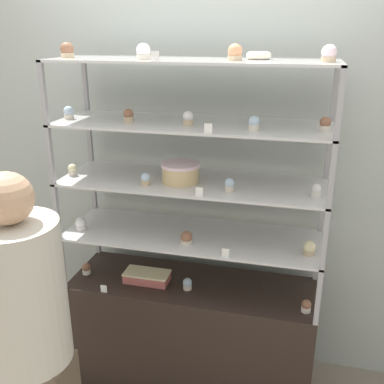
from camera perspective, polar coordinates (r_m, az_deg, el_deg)
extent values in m
plane|color=gray|center=(3.04, 0.00, -22.63)|extent=(20.00, 20.00, 0.00)
cube|color=#A8B2AD|center=(2.71, 1.94, 3.76)|extent=(8.00, 0.05, 2.60)
cube|color=black|center=(2.82, 0.00, -17.47)|extent=(1.39, 0.46, 0.69)
cube|color=#99999E|center=(2.95, -11.96, -4.81)|extent=(0.02, 0.02, 0.31)
cube|color=#99999E|center=(2.68, 15.62, -7.72)|extent=(0.02, 0.02, 0.31)
cube|color=#99999E|center=(2.60, -16.15, -8.68)|extent=(0.02, 0.02, 0.31)
cube|color=#99999E|center=(2.30, 15.74, -12.72)|extent=(0.02, 0.02, 0.31)
cube|color=silver|center=(2.48, 0.00, -5.50)|extent=(1.39, 0.46, 0.01)
cube|color=#99999E|center=(2.83, -12.40, 0.87)|extent=(0.02, 0.02, 0.31)
cube|color=#99999E|center=(2.56, 16.26, -1.58)|extent=(0.02, 0.02, 0.31)
cube|color=#99999E|center=(2.47, -16.83, -2.39)|extent=(0.02, 0.02, 0.31)
cube|color=#99999E|center=(2.15, 16.51, -5.78)|extent=(0.02, 0.02, 0.31)
cube|color=silver|center=(2.36, 0.00, 1.27)|extent=(1.39, 0.46, 0.01)
cube|color=#99999E|center=(2.75, -12.88, 6.95)|extent=(0.02, 0.02, 0.31)
cube|color=#99999E|center=(2.47, 16.94, 5.10)|extent=(0.02, 0.02, 0.31)
cube|color=#99999E|center=(2.38, -17.57, 4.50)|extent=(0.02, 0.02, 0.31)
cube|color=#99999E|center=(2.04, 17.35, 2.05)|extent=(0.02, 0.02, 0.31)
cube|color=silver|center=(2.28, 0.00, 8.63)|extent=(1.39, 0.46, 0.01)
cube|color=#99999E|center=(2.70, -13.39, 13.32)|extent=(0.02, 0.02, 0.31)
cube|color=#99999E|center=(2.41, 17.69, 12.19)|extent=(0.02, 0.02, 0.31)
cube|color=#99999E|center=(2.32, -18.37, 11.85)|extent=(0.02, 0.02, 0.31)
cube|color=#99999E|center=(1.97, 18.28, 10.59)|extent=(0.02, 0.02, 0.31)
cube|color=silver|center=(2.24, 0.00, 16.39)|extent=(1.39, 0.46, 0.01)
cylinder|color=#DBBC84|center=(2.33, -1.48, 2.29)|extent=(0.19, 0.19, 0.09)
cylinder|color=silver|center=(2.32, -1.49, 3.47)|extent=(0.20, 0.20, 0.02)
cube|color=#C66660|center=(2.64, -5.72, -10.74)|extent=(0.25, 0.12, 0.05)
cube|color=#F4EAB2|center=(2.62, -5.75, -10.19)|extent=(0.26, 0.13, 0.01)
cylinder|color=white|center=(2.78, -13.24, -9.79)|extent=(0.05, 0.05, 0.03)
sphere|color=#8C5B42|center=(2.76, -13.29, -9.29)|extent=(0.05, 0.05, 0.05)
cylinder|color=beige|center=(2.56, -0.59, -11.95)|extent=(0.05, 0.05, 0.03)
sphere|color=silver|center=(2.55, -0.59, -11.42)|extent=(0.05, 0.05, 0.05)
cylinder|color=white|center=(2.45, 14.25, -14.21)|extent=(0.05, 0.05, 0.03)
sphere|color=#8C5B42|center=(2.44, 14.31, -13.67)|extent=(0.05, 0.05, 0.05)
cube|color=white|center=(2.57, -11.14, -11.98)|extent=(0.04, 0.00, 0.04)
cylinder|color=white|center=(2.60, -13.88, -4.38)|extent=(0.06, 0.06, 0.02)
sphere|color=white|center=(2.59, -13.93, -3.81)|extent=(0.06, 0.06, 0.06)
cylinder|color=beige|center=(2.37, -0.67, -6.32)|extent=(0.06, 0.06, 0.02)
sphere|color=#8C5B42|center=(2.35, -0.67, -5.69)|extent=(0.06, 0.06, 0.06)
cylinder|color=#CCB28C|center=(2.34, 14.64, -7.38)|extent=(0.06, 0.06, 0.02)
sphere|color=#F4EAB2|center=(2.32, 14.70, -6.75)|extent=(0.06, 0.06, 0.06)
cube|color=white|center=(2.24, 4.27, -7.71)|extent=(0.04, 0.00, 0.04)
cylinder|color=beige|center=(2.53, -14.90, 2.36)|extent=(0.05, 0.05, 0.03)
sphere|color=#F4EAB2|center=(2.52, -14.96, 2.95)|extent=(0.05, 0.05, 0.05)
cylinder|color=#CCB28C|center=(2.30, -5.91, 1.22)|extent=(0.05, 0.05, 0.03)
sphere|color=silver|center=(2.30, -5.93, 1.86)|extent=(0.05, 0.05, 0.05)
cylinder|color=beige|center=(2.22, 4.77, 0.50)|extent=(0.05, 0.05, 0.03)
sphere|color=silver|center=(2.21, 4.79, 1.17)|extent=(0.05, 0.05, 0.05)
cylinder|color=white|center=(2.21, 15.46, -0.25)|extent=(0.05, 0.05, 0.03)
sphere|color=white|center=(2.20, 15.53, 0.42)|extent=(0.05, 0.05, 0.05)
cube|color=white|center=(2.14, 0.93, 0.02)|extent=(0.04, 0.00, 0.04)
cylinder|color=beige|center=(2.46, -15.35, 9.25)|extent=(0.05, 0.05, 0.03)
sphere|color=silver|center=(2.46, -15.41, 9.88)|extent=(0.05, 0.05, 0.05)
cylinder|color=#CCB28C|center=(2.32, -8.04, 9.14)|extent=(0.05, 0.05, 0.03)
sphere|color=#8C5B42|center=(2.32, -8.07, 9.81)|extent=(0.05, 0.05, 0.05)
cylinder|color=#CCB28C|center=(2.23, -0.49, 8.88)|extent=(0.05, 0.05, 0.03)
sphere|color=white|center=(2.22, -0.49, 9.58)|extent=(0.05, 0.05, 0.05)
cylinder|color=beige|center=(2.13, 7.85, 8.15)|extent=(0.05, 0.05, 0.03)
sphere|color=silver|center=(2.12, 7.89, 8.88)|extent=(0.05, 0.05, 0.05)
cylinder|color=beige|center=(2.17, 16.51, 7.77)|extent=(0.05, 0.05, 0.03)
sphere|color=#8C5B42|center=(2.17, 16.58, 8.49)|extent=(0.05, 0.05, 0.05)
cube|color=white|center=(2.04, 2.08, 8.08)|extent=(0.04, 0.00, 0.04)
cylinder|color=#CCB28C|center=(2.42, -15.52, 16.38)|extent=(0.06, 0.06, 0.02)
sphere|color=#8C5B42|center=(2.42, -15.59, 17.09)|extent=(0.07, 0.07, 0.07)
cylinder|color=beige|center=(2.20, -6.17, 16.67)|extent=(0.06, 0.06, 0.02)
sphere|color=white|center=(2.20, -6.20, 17.44)|extent=(0.07, 0.07, 0.07)
cylinder|color=#CCB28C|center=(2.13, 5.46, 16.59)|extent=(0.06, 0.06, 0.02)
sphere|color=#E5996B|center=(2.13, 5.49, 17.39)|extent=(0.07, 0.07, 0.07)
cylinder|color=#CCB28C|center=(2.11, 16.94, 15.81)|extent=(0.06, 0.06, 0.02)
sphere|color=silver|center=(2.11, 17.02, 16.62)|extent=(0.07, 0.07, 0.07)
cube|color=white|center=(2.07, -4.74, 16.80)|extent=(0.04, 0.00, 0.04)
torus|color=#EFE5CC|center=(2.24, 8.47, 16.79)|extent=(0.12, 0.12, 0.03)
cylinder|color=beige|center=(2.00, -20.89, -12.04)|extent=(0.36, 0.36, 0.63)
sphere|color=tan|center=(1.82, -22.49, -0.75)|extent=(0.21, 0.21, 0.21)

